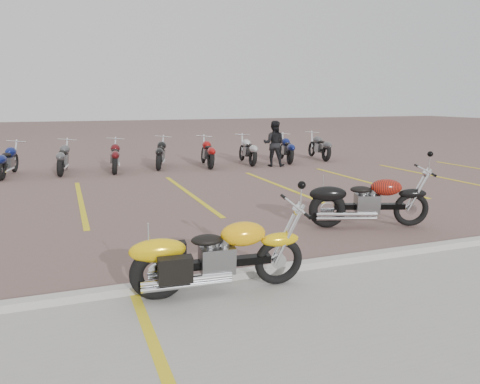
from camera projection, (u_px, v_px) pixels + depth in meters
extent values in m
plane|color=brown|center=(245.00, 234.00, 8.54)|extent=(100.00, 100.00, 0.00)
cube|color=#9E9B93|center=(419.00, 359.00, 4.42)|extent=(60.00, 5.00, 0.01)
cube|color=#ADAAA3|center=(296.00, 267.00, 6.70)|extent=(60.00, 0.18, 0.12)
torus|color=black|center=(278.00, 262.00, 6.13)|extent=(0.66, 0.16, 0.66)
torus|color=black|center=(158.00, 274.00, 5.69)|extent=(0.71, 0.22, 0.70)
cube|color=black|center=(220.00, 263.00, 5.90)|extent=(1.32, 0.22, 0.10)
cube|color=slate|center=(216.00, 259.00, 5.88)|extent=(0.44, 0.33, 0.34)
ellipsoid|color=#F5AA0C|center=(241.00, 234.00, 5.91)|extent=(0.61, 0.36, 0.30)
ellipsoid|color=black|center=(206.00, 240.00, 5.79)|extent=(0.41, 0.29, 0.12)
torus|color=black|center=(410.00, 210.00, 8.96)|extent=(0.67, 0.33, 0.67)
torus|color=black|center=(327.00, 211.00, 8.93)|extent=(0.73, 0.41, 0.72)
cube|color=black|center=(369.00, 207.00, 8.93)|extent=(1.31, 0.57, 0.10)
cube|color=slate|center=(366.00, 204.00, 8.92)|extent=(0.51, 0.44, 0.35)
ellipsoid|color=black|center=(385.00, 188.00, 8.86)|extent=(0.68, 0.51, 0.31)
ellipsoid|color=black|center=(360.00, 190.00, 8.86)|extent=(0.47, 0.39, 0.12)
imported|color=black|center=(274.00, 144.00, 17.14)|extent=(1.02, 0.97, 1.67)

